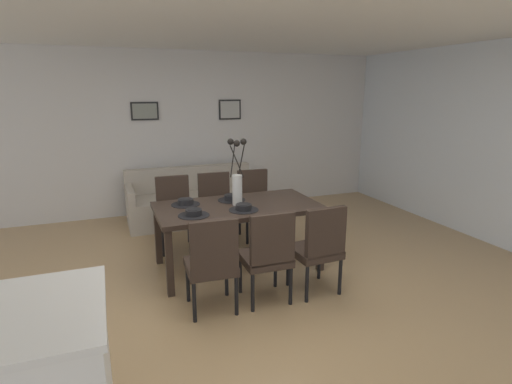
{
  "coord_description": "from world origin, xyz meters",
  "views": [
    {
      "loc": [
        -1.1,
        -3.43,
        1.98
      ],
      "look_at": [
        0.44,
        0.64,
        0.88
      ],
      "focal_mm": 28.37,
      "sensor_mm": 36.0,
      "label": 1
    }
  ],
  "objects_px": {
    "dining_table": "(238,211)",
    "dining_chair_mid_left": "(319,245)",
    "dining_chair_far_right": "(216,205)",
    "sofa": "(194,202)",
    "bowl_near_right": "(185,201)",
    "bowl_far_right": "(232,197)",
    "framed_picture_center": "(230,110)",
    "dining_chair_near_right": "(174,209)",
    "bowl_far_left": "(244,206)",
    "framed_picture_left": "(145,111)",
    "dining_chair_far_left": "(268,252)",
    "centerpiece_vase": "(237,180)",
    "dining_chair_mid_right": "(255,201)",
    "bowl_near_left": "(194,212)",
    "dining_chair_near_left": "(212,260)"
  },
  "relations": [
    {
      "from": "dining_chair_far_right",
      "to": "dining_chair_mid_left",
      "type": "distance_m",
      "value": 1.84
    },
    {
      "from": "dining_table",
      "to": "bowl_far_left",
      "type": "height_order",
      "value": "bowl_far_left"
    },
    {
      "from": "dining_chair_near_right",
      "to": "bowl_near_left",
      "type": "height_order",
      "value": "dining_chair_near_right"
    },
    {
      "from": "dining_chair_far_right",
      "to": "sofa",
      "type": "height_order",
      "value": "dining_chair_far_right"
    },
    {
      "from": "dining_chair_near_right",
      "to": "bowl_near_right",
      "type": "distance_m",
      "value": 0.7
    },
    {
      "from": "dining_chair_far_left",
      "to": "bowl_far_left",
      "type": "relative_size",
      "value": 5.41
    },
    {
      "from": "framed_picture_center",
      "to": "dining_chair_mid_left",
      "type": "bearing_deg",
      "value": -92.56
    },
    {
      "from": "dining_chair_mid_right",
      "to": "sofa",
      "type": "xyz_separation_m",
      "value": [
        -0.64,
        1.03,
        -0.23
      ]
    },
    {
      "from": "dining_chair_near_right",
      "to": "dining_chair_far_right",
      "type": "xyz_separation_m",
      "value": [
        0.55,
        0.01,
        0.0
      ]
    },
    {
      "from": "dining_chair_far_left",
      "to": "dining_chair_mid_left",
      "type": "distance_m",
      "value": 0.53
    },
    {
      "from": "dining_chair_far_right",
      "to": "sofa",
      "type": "bearing_deg",
      "value": 94.69
    },
    {
      "from": "dining_table",
      "to": "framed_picture_center",
      "type": "bearing_deg",
      "value": 74.36
    },
    {
      "from": "dining_table",
      "to": "bowl_near_right",
      "type": "height_order",
      "value": "bowl_near_right"
    },
    {
      "from": "dining_chair_near_left",
      "to": "bowl_far_right",
      "type": "distance_m",
      "value": 1.23
    },
    {
      "from": "dining_chair_near_right",
      "to": "dining_chair_mid_left",
      "type": "bearing_deg",
      "value": -57.57
    },
    {
      "from": "dining_chair_far_right",
      "to": "sofa",
      "type": "distance_m",
      "value": 1.07
    },
    {
      "from": "sofa",
      "to": "framed_picture_left",
      "type": "bearing_deg",
      "value": 136.14
    },
    {
      "from": "dining_chair_far_right",
      "to": "framed_picture_center",
      "type": "xyz_separation_m",
      "value": [
        0.71,
        1.61,
        1.16
      ]
    },
    {
      "from": "bowl_far_left",
      "to": "dining_table",
      "type": "bearing_deg",
      "value": 90.0
    },
    {
      "from": "dining_table",
      "to": "framed_picture_left",
      "type": "xyz_separation_m",
      "value": [
        -0.69,
        2.48,
        1.0
      ]
    },
    {
      "from": "dining_chair_mid_left",
      "to": "bowl_far_right",
      "type": "distance_m",
      "value": 1.26
    },
    {
      "from": "bowl_far_right",
      "to": "framed_picture_center",
      "type": "relative_size",
      "value": 0.45
    },
    {
      "from": "dining_chair_mid_right",
      "to": "dining_chair_mid_left",
      "type": "bearing_deg",
      "value": -89.87
    },
    {
      "from": "dining_chair_mid_right",
      "to": "dining_chair_near_left",
      "type": "bearing_deg",
      "value": -121.36
    },
    {
      "from": "dining_chair_far_right",
      "to": "centerpiece_vase",
      "type": "xyz_separation_m",
      "value": [
        0.01,
        -0.87,
        0.51
      ]
    },
    {
      "from": "bowl_far_left",
      "to": "sofa",
      "type": "bearing_deg",
      "value": 92.65
    },
    {
      "from": "dining_chair_near_left",
      "to": "dining_chair_near_right",
      "type": "xyz_separation_m",
      "value": [
        -0.04,
        1.72,
        0.0
      ]
    },
    {
      "from": "dining_chair_mid_right",
      "to": "framed_picture_left",
      "type": "bearing_deg",
      "value": 127.64
    },
    {
      "from": "bowl_near_left",
      "to": "bowl_far_left",
      "type": "bearing_deg",
      "value": 0.0
    },
    {
      "from": "bowl_far_right",
      "to": "dining_chair_far_left",
      "type": "bearing_deg",
      "value": -89.57
    },
    {
      "from": "dining_chair_mid_left",
      "to": "bowl_near_left",
      "type": "relative_size",
      "value": 5.41
    },
    {
      "from": "dining_chair_far_left",
      "to": "dining_chair_mid_right",
      "type": "relative_size",
      "value": 1.0
    },
    {
      "from": "dining_chair_far_left",
      "to": "sofa",
      "type": "xyz_separation_m",
      "value": [
        -0.11,
        2.78,
        -0.23
      ]
    },
    {
      "from": "dining_chair_near_right",
      "to": "bowl_far_left",
      "type": "height_order",
      "value": "dining_chair_near_right"
    },
    {
      "from": "dining_chair_near_right",
      "to": "bowl_far_right",
      "type": "distance_m",
      "value": 0.9
    },
    {
      "from": "dining_chair_far_left",
      "to": "framed_picture_center",
      "type": "bearing_deg",
      "value": 78.45
    },
    {
      "from": "bowl_near_left",
      "to": "bowl_far_left",
      "type": "height_order",
      "value": "same"
    },
    {
      "from": "bowl_near_right",
      "to": "dining_table",
      "type": "bearing_deg",
      "value": -21.69
    },
    {
      "from": "bowl_near_right",
      "to": "dining_chair_far_right",
      "type": "bearing_deg",
      "value": 51.16
    },
    {
      "from": "dining_table",
      "to": "dining_chair_mid_left",
      "type": "xyz_separation_m",
      "value": [
        0.54,
        -0.89,
        -0.15
      ]
    },
    {
      "from": "centerpiece_vase",
      "to": "bowl_near_left",
      "type": "height_order",
      "value": "centerpiece_vase"
    },
    {
      "from": "dining_chair_mid_right",
      "to": "bowl_far_right",
      "type": "distance_m",
      "value": 0.9
    },
    {
      "from": "dining_chair_far_left",
      "to": "bowl_near_left",
      "type": "relative_size",
      "value": 5.41
    },
    {
      "from": "bowl_near_left",
      "to": "bowl_far_left",
      "type": "relative_size",
      "value": 1.0
    },
    {
      "from": "dining_chair_far_right",
      "to": "dining_chair_mid_left",
      "type": "bearing_deg",
      "value": -72.42
    },
    {
      "from": "dining_chair_far_left",
      "to": "sofa",
      "type": "relative_size",
      "value": 0.46
    },
    {
      "from": "bowl_far_right",
      "to": "framed_picture_left",
      "type": "height_order",
      "value": "framed_picture_left"
    },
    {
      "from": "dining_chair_near_right",
      "to": "bowl_far_left",
      "type": "distance_m",
      "value": 1.24
    },
    {
      "from": "dining_table",
      "to": "bowl_far_left",
      "type": "distance_m",
      "value": 0.24
    },
    {
      "from": "dining_chair_mid_right",
      "to": "bowl_near_left",
      "type": "relative_size",
      "value": 5.41
    }
  ]
}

